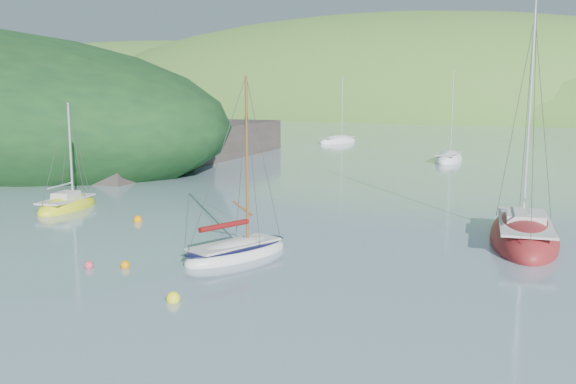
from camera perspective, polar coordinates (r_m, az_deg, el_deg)
The scene contains 8 objects.
ground at distance 22.56m, azimuth -10.48°, elevation -9.84°, with size 700.00×700.00×0.00m, color #7793A5.
shoreline_hills at distance 190.08m, azimuth 23.38°, elevation 6.20°, with size 690.00×135.00×56.00m.
daysailer_white at distance 28.35m, azimuth -4.61°, elevation -5.35°, with size 3.34×5.80×8.41m.
sloop_red at distance 32.85m, azimuth 20.21°, elevation -3.81°, with size 5.17×9.58×13.46m.
sailboat_yellow at distance 41.65m, azimuth -19.02°, elevation -1.19°, with size 3.53×5.72×7.09m.
distant_sloop_a at distance 67.31m, azimuth 14.10°, elevation 2.80°, with size 3.33×7.31×10.08m.
distant_sloop_c at distance 88.06m, azimuth 4.45°, elevation 4.48°, with size 4.14×7.21×9.74m.
mooring_buoys at distance 27.03m, azimuth -6.62°, elevation -6.28°, with size 24.20×9.93×0.49m.
Camera 1 is at (14.10, -16.03, 7.28)m, focal length 40.00 mm.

